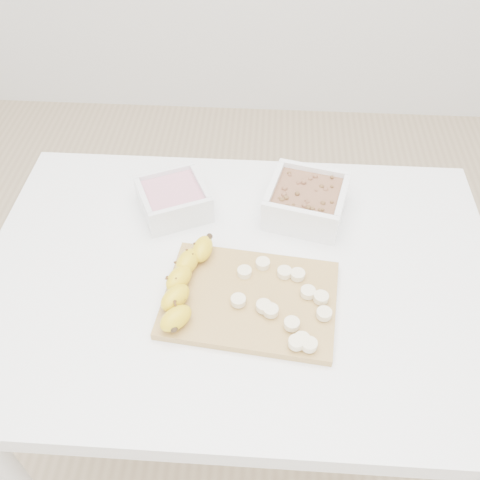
# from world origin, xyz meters

# --- Properties ---
(ground) EXTENTS (3.50, 3.50, 0.00)m
(ground) POSITION_xyz_m (0.00, 0.00, 0.00)
(ground) COLOR #C6AD89
(ground) RESTS_ON ground
(table) EXTENTS (1.00, 0.70, 0.75)m
(table) POSITION_xyz_m (0.00, 0.00, 0.65)
(table) COLOR white
(table) RESTS_ON ground
(bowl_yogurt) EXTENTS (0.18, 0.18, 0.06)m
(bowl_yogurt) POSITION_xyz_m (-0.15, 0.17, 0.78)
(bowl_yogurt) COLOR white
(bowl_yogurt) RESTS_ON table
(bowl_granola) EXTENTS (0.19, 0.19, 0.07)m
(bowl_granola) POSITION_xyz_m (0.13, 0.17, 0.79)
(bowl_granola) COLOR white
(bowl_granola) RESTS_ON table
(cutting_board) EXTENTS (0.33, 0.25, 0.01)m
(cutting_board) POSITION_xyz_m (0.02, -0.07, 0.76)
(cutting_board) COLOR tan
(cutting_board) RESTS_ON table
(banana) EXTENTS (0.13, 0.22, 0.04)m
(banana) POSITION_xyz_m (-0.09, -0.06, 0.78)
(banana) COLOR gold
(banana) RESTS_ON cutting_board
(banana_slices) EXTENTS (0.18, 0.20, 0.02)m
(banana_slices) POSITION_xyz_m (0.09, -0.08, 0.77)
(banana_slices) COLOR #F6E7BA
(banana_slices) RESTS_ON cutting_board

